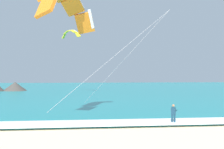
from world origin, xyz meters
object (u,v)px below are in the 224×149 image
(surfboard, at_px, (173,125))
(kite_distant, at_px, (70,33))
(kite_primary, at_px, (66,5))
(kitesurfer, at_px, (173,113))

(surfboard, distance_m, kite_distant, 39.13)
(kite_primary, bearing_deg, surfboard, -22.35)
(kite_primary, xyz_separation_m, kite_distant, (-0.57, 32.17, 2.20))
(kite_primary, relative_size, kite_distant, 2.76)
(surfboard, relative_size, kite_primary, 0.13)
(kitesurfer, bearing_deg, surfboard, -118.26)
(kite_distant, bearing_deg, kitesurfer, -75.23)
(surfboard, relative_size, kite_distant, 0.36)
(kitesurfer, height_order, kite_distant, kite_distant)
(surfboard, height_order, kite_primary, kite_primary)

